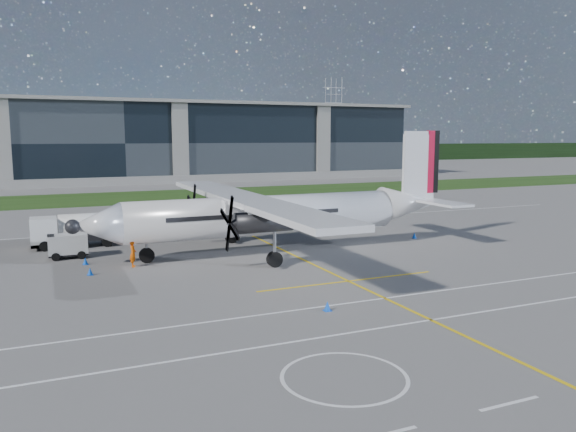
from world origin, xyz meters
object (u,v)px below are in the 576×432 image
object	(u,v)px
safety_cone_tail	(414,235)
pylon_east	(333,119)
safety_cone_portwing	(327,306)
turboprop_aircraft	(278,191)
fuel_tanker_truck	(69,231)
safety_cone_stbdwing	(196,222)
baggage_tug	(68,246)
safety_cone_nose_port	(90,271)
ground_crew_person	(133,252)
safety_cone_nose_stbd	(85,261)

from	to	relation	value
safety_cone_tail	pylon_east	bearing A→B (deg)	64.47
safety_cone_portwing	turboprop_aircraft	bearing A→B (deg)	77.07
fuel_tanker_truck	safety_cone_stbdwing	bearing A→B (deg)	32.36
safety_cone_stbdwing	pylon_east	bearing A→B (deg)	56.86
turboprop_aircraft	safety_cone_stbdwing	distance (m)	16.65
pylon_east	safety_cone_stbdwing	size ratio (longest dim) A/B	60.00
pylon_east	baggage_tug	xyz separation A→B (m)	(-97.42, -142.02, -14.14)
fuel_tanker_truck	pylon_east	bearing A→B (deg)	54.83
fuel_tanker_truck	safety_cone_nose_port	world-z (taller)	fuel_tanker_truck
baggage_tug	ground_crew_person	world-z (taller)	ground_crew_person
pylon_east	safety_cone_nose_stbd	distance (m)	174.62
turboprop_aircraft	safety_cone_tail	size ratio (longest dim) A/B	61.74
turboprop_aircraft	safety_cone_nose_port	distance (m)	14.68
pylon_east	safety_cone_portwing	xyz separation A→B (m)	(-85.91, -160.71, -14.75)
pylon_east	safety_cone_nose_stbd	size ratio (longest dim) A/B	60.00
pylon_east	safety_cone_stbdwing	distance (m)	156.05
turboprop_aircraft	safety_cone_portwing	size ratio (longest dim) A/B	61.74
pylon_east	safety_cone_tail	bearing A→B (deg)	-115.53
pylon_east	ground_crew_person	bearing A→B (deg)	-122.49
safety_cone_stbdwing	fuel_tanker_truck	bearing A→B (deg)	-147.64
safety_cone_nose_stbd	baggage_tug	bearing A→B (deg)	109.41
turboprop_aircraft	ground_crew_person	world-z (taller)	turboprop_aircraft
baggage_tug	safety_cone_nose_port	bearing A→B (deg)	-80.16
baggage_tug	safety_cone_tail	xyz separation A→B (m)	(27.92, -3.49, -0.61)
pylon_east	fuel_tanker_truck	bearing A→B (deg)	-125.17
safety_cone_nose_port	safety_cone_stbdwing	distance (m)	21.34
safety_cone_tail	safety_cone_nose_stbd	world-z (taller)	same
pylon_east	ground_crew_person	size ratio (longest dim) A/B	14.25
safety_cone_tail	safety_cone_portwing	size ratio (longest dim) A/B	1.00
safety_cone_tail	safety_cone_portwing	xyz separation A→B (m)	(-16.41, -15.19, 0.00)
turboprop_aircraft	fuel_tanker_truck	size ratio (longest dim) A/B	4.35
turboprop_aircraft	safety_cone_tail	distance (m)	13.75
turboprop_aircraft	ground_crew_person	distance (m)	11.57
safety_cone_nose_stbd	safety_cone_portwing	distance (m)	19.06
ground_crew_person	safety_cone_stbdwing	bearing A→B (deg)	-15.91
fuel_tanker_truck	baggage_tug	bearing A→B (deg)	-94.06
fuel_tanker_truck	safety_cone_nose_stbd	bearing A→B (deg)	-84.41
safety_cone_nose_port	safety_cone_stbdwing	bearing A→B (deg)	57.55
baggage_tug	safety_cone_portwing	size ratio (longest dim) A/B	5.75
safety_cone_stbdwing	safety_cone_tail	bearing A→B (deg)	-45.03
fuel_tanker_truck	safety_cone_portwing	size ratio (longest dim) A/B	14.18
pylon_east	turboprop_aircraft	world-z (taller)	pylon_east
baggage_tug	safety_cone_nose_stbd	distance (m)	3.03
ground_crew_person	safety_cone_tail	bearing A→B (deg)	-75.66
fuel_tanker_truck	safety_cone_nose_stbd	world-z (taller)	fuel_tanker_truck
ground_crew_person	baggage_tug	bearing A→B (deg)	50.48
ground_crew_person	safety_cone_tail	xyz separation A→B (m)	(23.99, 1.31, -0.80)
turboprop_aircraft	safety_cone_portwing	xyz separation A→B (m)	(-3.38, -14.74, -4.38)
safety_cone_tail	safety_cone_stbdwing	size ratio (longest dim) A/B	1.00
safety_cone_stbdwing	safety_cone_portwing	xyz separation A→B (m)	(-0.99, -30.63, 0.00)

